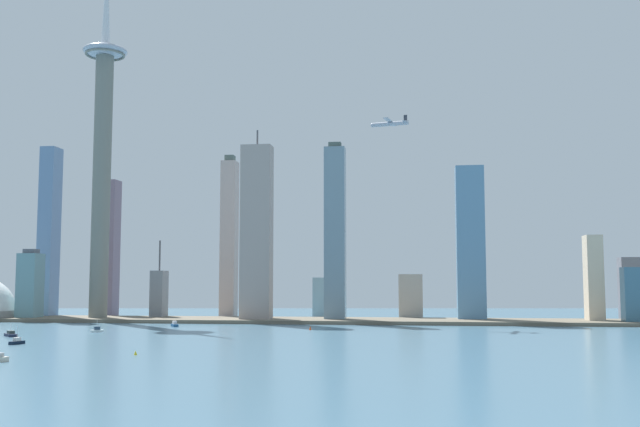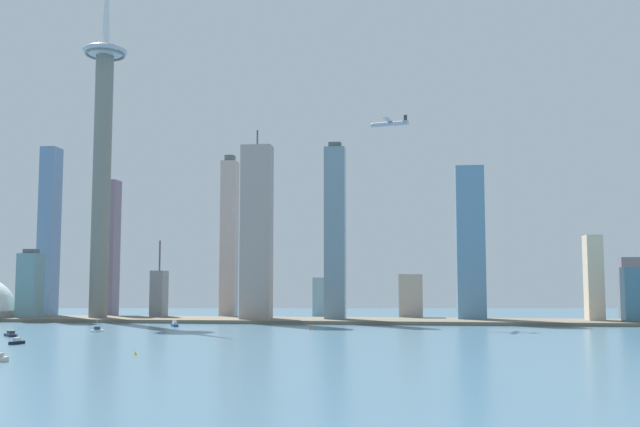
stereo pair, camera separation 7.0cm
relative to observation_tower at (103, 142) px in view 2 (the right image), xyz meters
The scene contains 22 objects.
waterfront_pier 268.40m from the observation_tower, ahead, with size 688.14×73.12×3.11m, color #685F4F.
observation_tower is the anchor object (origin of this frame).
skyscraper_0 110.82m from the observation_tower, 155.03° to the left, with size 14.90×19.87×168.91m.
skyscraper_1 175.08m from the observation_tower, ahead, with size 26.78×18.18×172.17m.
skyscraper_2 461.13m from the observation_tower, ahead, with size 13.37×19.48×75.66m.
skyscraper_3 122.37m from the observation_tower, 106.35° to the left, with size 14.34×18.30×140.83m.
skyscraper_4 237.09m from the observation_tower, ahead, with size 18.56×14.81×161.21m.
skyscraper_5 494.85m from the observation_tower, ahead, with size 24.85×14.74×47.74m.
skyscraper_6 354.40m from the observation_tower, ahead, with size 24.91×21.09×139.36m.
skyscraper_7 324.96m from the observation_tower, ahead, with size 22.20×17.93×42.86m.
skyscraper_8 149.54m from the observation_tower, behind, with size 18.32×19.22×66.08m.
skyscraper_9 513.53m from the observation_tower, ahead, with size 20.51×17.13×58.47m.
skyscraper_10 150.18m from the observation_tower, 24.37° to the left, with size 14.41×17.83×160.18m.
skyscraper_11 261.09m from the observation_tower, 21.03° to the left, with size 23.26×12.46×40.00m.
skyscraper_12 153.64m from the observation_tower, 26.78° to the left, with size 12.43×17.84×75.10m.
boat_0 257.63m from the observation_tower, 81.57° to the right, with size 14.20×14.78×8.76m.
boat_4 231.85m from the observation_tower, 65.75° to the right, with size 8.92×8.22×8.48m.
boat_5 207.60m from the observation_tower, 37.59° to the right, with size 9.88×13.64×4.48m.
boat_6 308.15m from the observation_tower, 75.37° to the right, with size 5.05×10.33×10.48m.
channel_buoy_0 289.12m from the observation_tower, 25.85° to the right, with size 1.86×1.86×2.83m, color #E54C19.
channel_buoy_1 378.32m from the observation_tower, 62.60° to the right, with size 1.58×1.58×2.11m, color yellow.
airplane 270.61m from the observation_tower, ahead, with size 33.66×35.12×8.83m.
Camera 2 is at (82.26, -136.87, 35.21)m, focal length 41.23 mm.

